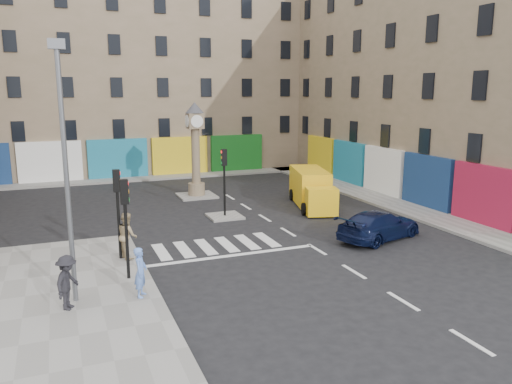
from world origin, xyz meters
TOP-DOWN VIEW (x-y plane):
  - ground at (0.00, 0.00)m, footprint 120.00×120.00m
  - sidewalk_left at (-11.00, -2.00)m, footprint 7.00×16.00m
  - sidewalk_right at (8.70, 10.00)m, footprint 2.60×30.00m
  - sidewalk_far at (-4.00, 22.20)m, footprint 32.00×2.40m
  - island_near at (-2.00, 8.00)m, footprint 1.80×1.80m
  - island_far at (-2.00, 14.00)m, footprint 2.40×2.40m
  - building_right at (15.00, 10.00)m, footprint 10.00×30.00m
  - building_far at (-4.00, 28.00)m, footprint 32.00×10.00m
  - traffic_light_left_near at (-8.30, 0.20)m, footprint 0.28×0.22m
  - traffic_light_left_far at (-8.30, 2.60)m, footprint 0.28×0.22m
  - traffic_light_island at (-2.00, 8.00)m, footprint 0.28×0.22m
  - lamp_post at (-10.20, -1.20)m, footprint 0.50×0.25m
  - clock_pillar at (-2.00, 14.00)m, footprint 1.20×1.20m
  - navy_sedan at (3.50, 1.32)m, footprint 5.07×3.28m
  - yellow_van at (3.82, 8.73)m, footprint 3.33×6.22m
  - pedestrian_blue at (-8.12, -1.65)m, footprint 0.62×0.73m
  - pedestrian_tan at (-8.00, 2.57)m, footprint 0.90×1.06m
  - pedestrian_dark at (-10.42, -1.80)m, footprint 1.12×1.31m

SIDE VIEW (x-z plane):
  - ground at x=0.00m, z-range 0.00..0.00m
  - island_near at x=-2.00m, z-range 0.00..0.12m
  - island_far at x=-2.00m, z-range 0.00..0.12m
  - sidewalk_left at x=-11.00m, z-range 0.00..0.15m
  - sidewalk_right at x=8.70m, z-range 0.00..0.15m
  - sidewalk_far at x=-4.00m, z-range 0.00..0.15m
  - navy_sedan at x=3.50m, z-range 0.00..1.37m
  - pedestrian_blue at x=-8.12m, z-range 0.15..1.85m
  - pedestrian_dark at x=-10.42m, z-range 0.15..1.91m
  - yellow_van at x=3.82m, z-range -0.01..2.16m
  - pedestrian_tan at x=-8.00m, z-range 0.15..2.07m
  - traffic_light_island at x=-2.00m, z-range 0.74..4.44m
  - traffic_light_left_near at x=-8.30m, z-range 0.77..4.47m
  - traffic_light_left_far at x=-8.30m, z-range 0.77..4.47m
  - clock_pillar at x=-2.00m, z-range 0.50..6.60m
  - lamp_post at x=-10.20m, z-range 0.64..8.94m
  - building_right at x=15.00m, z-range 0.00..16.00m
  - building_far at x=-4.00m, z-range 0.00..17.00m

